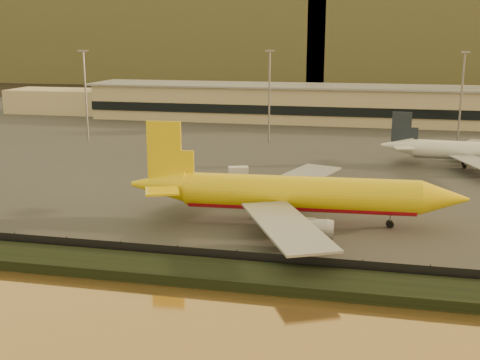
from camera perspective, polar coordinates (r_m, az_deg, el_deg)
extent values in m
plane|color=black|center=(91.25, 0.28, -5.30)|extent=(900.00, 900.00, 0.00)
cube|color=black|center=(75.54, -2.50, -8.86)|extent=(320.00, 7.00, 1.40)
cube|color=#2D2D2D|center=(182.70, 6.65, 4.20)|extent=(320.00, 220.00, 0.20)
cube|color=black|center=(78.91, -1.75, -7.38)|extent=(300.00, 0.05, 2.20)
cube|color=tan|center=(211.47, 7.57, 7.11)|extent=(160.00, 22.00, 12.00)
cube|color=black|center=(200.51, 7.27, 6.48)|extent=(160.00, 0.60, 3.00)
cube|color=gray|center=(210.87, 7.62, 8.81)|extent=(164.00, 24.00, 0.60)
cube|color=tan|center=(242.89, -15.46, 7.21)|extent=(50.00, 18.00, 9.00)
cylinder|color=slate|center=(173.94, -14.40, 7.59)|extent=(0.50, 0.50, 25.00)
cube|color=slate|center=(173.18, -14.65, 11.77)|extent=(2.20, 2.20, 0.40)
cylinder|color=slate|center=(167.66, 2.79, 7.79)|extent=(0.50, 0.50, 25.00)
cube|color=slate|center=(166.87, 2.84, 12.13)|extent=(2.20, 2.20, 0.40)
cylinder|color=slate|center=(164.68, 20.20, 6.88)|extent=(0.50, 0.50, 25.00)
cube|color=slate|center=(163.87, 20.57, 11.28)|extent=(2.20, 2.20, 0.40)
cube|color=brown|center=(452.97, -8.11, 13.16)|extent=(260.00, 160.00, 55.00)
cylinder|color=#DFBE0B|center=(95.47, 5.73, -1.21)|extent=(37.15, 7.66, 5.33)
cylinder|color=red|center=(95.71, 5.72, -1.75)|extent=(36.05, 6.42, 4.16)
cone|color=#DFBE0B|center=(96.89, 18.85, -1.67)|extent=(7.50, 5.77, 5.33)
cone|color=#DFBE0B|center=(99.25, -7.67, -0.46)|extent=(9.54, 5.90, 5.33)
cube|color=#DFBE0B|center=(97.72, -7.20, 2.86)|extent=(5.65, 0.78, 9.32)
cube|color=#DFBE0B|center=(103.60, -5.76, 0.42)|extent=(6.22, 6.17, 0.32)
cube|color=#DFBE0B|center=(93.63, -7.40, -1.05)|extent=(6.63, 6.59, 0.32)
cube|color=gray|center=(109.50, 5.62, 0.21)|extent=(14.07, 24.14, 0.32)
cylinder|color=gray|center=(106.39, 6.86, -1.04)|extent=(6.32, 3.31, 2.93)
cube|color=gray|center=(82.19, 4.42, -4.31)|extent=(16.44, 23.89, 0.32)
cylinder|color=gray|center=(85.79, 6.30, -4.61)|extent=(6.32, 3.31, 2.93)
cylinder|color=black|center=(97.02, 14.02, -4.07)|extent=(1.23, 1.00, 1.17)
cylinder|color=slate|center=(96.84, 14.04, -3.72)|extent=(0.20, 0.20, 2.40)
cylinder|color=black|center=(94.69, 3.25, -4.11)|extent=(1.23, 1.00, 1.17)
cylinder|color=slate|center=(94.51, 3.26, -3.76)|extent=(0.20, 0.20, 2.40)
cylinder|color=black|center=(99.25, 3.53, -3.28)|extent=(1.23, 1.00, 1.17)
cylinder|color=slate|center=(99.08, 3.54, -2.94)|extent=(0.20, 0.20, 2.40)
cylinder|color=silver|center=(146.57, 21.74, 2.58)|extent=(29.24, 5.81, 4.03)
cylinder|color=gray|center=(146.70, 21.72, 2.31)|extent=(28.38, 4.88, 3.15)
cone|color=silver|center=(145.78, 14.64, 3.17)|extent=(7.50, 4.47, 4.03)
cube|color=#19212E|center=(145.07, 15.07, 4.88)|extent=(4.45, 0.60, 7.06)
cube|color=silver|center=(149.68, 15.32, 3.51)|extent=(5.16, 5.04, 0.24)
cube|color=silver|center=(141.73, 15.25, 2.97)|extent=(4.86, 4.72, 0.24)
cube|color=gray|center=(157.49, 21.07, 3.08)|extent=(12.92, 18.81, 0.24)
cube|color=gray|center=(135.77, 21.79, 1.46)|extent=(11.11, 19.01, 0.24)
cylinder|color=black|center=(145.15, 20.50, 1.22)|extent=(0.93, 0.76, 0.89)
cylinder|color=slate|center=(145.05, 20.52, 1.40)|extent=(0.21, 0.21, 1.82)
cylinder|color=black|center=(148.69, 20.41, 1.51)|extent=(0.93, 0.76, 0.89)
cylinder|color=slate|center=(148.60, 20.42, 1.68)|extent=(0.21, 0.21, 1.82)
cube|color=#DFBE0B|center=(120.70, 7.81, -0.19)|extent=(4.09, 2.31, 1.74)
cube|color=silver|center=(129.01, -0.16, 0.86)|extent=(4.57, 3.14, 1.88)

